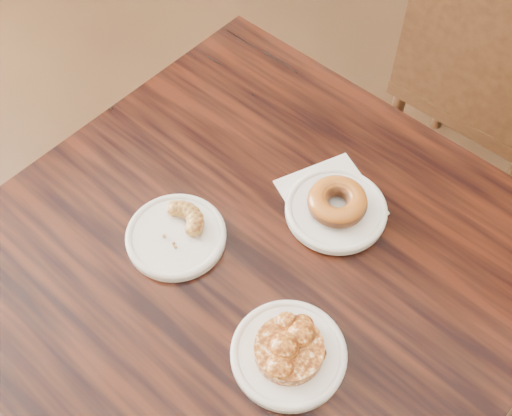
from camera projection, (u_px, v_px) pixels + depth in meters
The scene contains 9 objects.
cafe_table at pixel (254, 349), 1.36m from camera, with size 0.87×0.87×0.75m, color black.
chair_far at pixel (496, 81), 1.71m from camera, with size 0.46×0.46×0.90m, color black, non-canonical shape.
napkin at pixel (330, 197), 1.12m from camera, with size 0.15×0.15×0.00m, color white.
plate_donut at pixel (336, 210), 1.09m from camera, with size 0.17×0.17×0.01m, color white.
plate_cruller at pixel (176, 236), 1.07m from camera, with size 0.17×0.17×0.01m, color white.
plate_fritter at pixel (289, 354), 0.95m from camera, with size 0.17×0.17×0.01m, color white.
glazed_donut at pixel (337, 202), 1.07m from camera, with size 0.10×0.10×0.04m, color #954615.
apple_fritter at pixel (289, 348), 0.93m from camera, with size 0.14×0.14×0.03m, color #4E1D08, non-canonical shape.
cruller_fragment at pixel (175, 230), 1.05m from camera, with size 0.10×0.10×0.03m, color #613113, non-canonical shape.
Camera 1 is at (0.48, -0.20, 1.66)m, focal length 45.00 mm.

